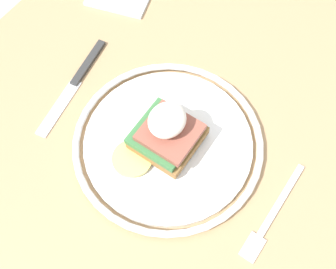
{
  "coord_description": "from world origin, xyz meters",
  "views": [
    {
      "loc": [
        -0.12,
        0.25,
        1.31
      ],
      "look_at": [
        0.03,
        0.03,
        0.78
      ],
      "focal_mm": 45.0,
      "sensor_mm": 36.0,
      "label": 1
    }
  ],
  "objects_px": {
    "fork": "(272,215)",
    "knife": "(78,79)",
    "plate": "(168,143)",
    "sandwich": "(166,132)"
  },
  "relations": [
    {
      "from": "fork",
      "to": "knife",
      "type": "relative_size",
      "value": 0.82
    },
    {
      "from": "plate",
      "to": "sandwich",
      "type": "height_order",
      "value": "sandwich"
    },
    {
      "from": "plate",
      "to": "knife",
      "type": "relative_size",
      "value": 1.45
    },
    {
      "from": "sandwich",
      "to": "knife",
      "type": "height_order",
      "value": "sandwich"
    },
    {
      "from": "plate",
      "to": "fork",
      "type": "height_order",
      "value": "plate"
    },
    {
      "from": "knife",
      "to": "fork",
      "type": "bearing_deg",
      "value": 176.24
    },
    {
      "from": "plate",
      "to": "fork",
      "type": "bearing_deg",
      "value": 177.07
    },
    {
      "from": "fork",
      "to": "knife",
      "type": "bearing_deg",
      "value": -3.76
    },
    {
      "from": "sandwich",
      "to": "fork",
      "type": "bearing_deg",
      "value": 177.51
    },
    {
      "from": "knife",
      "to": "plate",
      "type": "bearing_deg",
      "value": 175.44
    }
  ]
}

